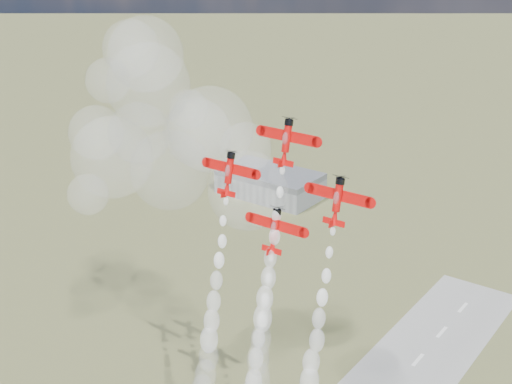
{
  "coord_description": "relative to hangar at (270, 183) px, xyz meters",
  "views": [
    {
      "loc": [
        70.18,
        -97.87,
        135.2
      ],
      "look_at": [
        -8.19,
        11.58,
        81.82
      ],
      "focal_mm": 50.0,
      "sensor_mm": 36.0,
      "label": 1
    }
  ],
  "objects": [
    {
      "name": "smoke_trail_lead",
      "position": [
        117.94,
        -175.86,
        43.43
      ],
      "size": [
        5.39,
        13.48,
        50.8
      ],
      "color": "white",
      "rests_on": "plane_lead"
    },
    {
      "name": "hangar",
      "position": [
        0.0,
        0.0,
        0.0
      ],
      "size": [
        50.0,
        28.0,
        13.0
      ],
      "color": "gray",
      "rests_on": "ground"
    },
    {
      "name": "plane_lead",
      "position": [
        117.81,
        -166.58,
        86.87
      ],
      "size": [
        13.16,
        4.65,
        9.29
      ],
      "rotation": [
        1.36,
        0.0,
        0.0
      ],
      "color": "red",
      "rests_on": "ground"
    },
    {
      "name": "drifted_smoke_cloud",
      "position": [
        72.49,
        -153.38,
        77.7
      ],
      "size": [
        61.54,
        39.57,
        54.01
      ],
      "color": "white",
      "rests_on": "ground"
    },
    {
      "name": "plane_left",
      "position": [
        104.96,
        -168.47,
        78.08
      ],
      "size": [
        13.16,
        4.65,
        9.29
      ],
      "rotation": [
        1.36,
        0.0,
        0.0
      ],
      "color": "red",
      "rests_on": "ground"
    },
    {
      "name": "smoke_trail_left",
      "position": [
        104.94,
        -177.72,
        34.93
      ],
      "size": [
        5.65,
        13.22,
        50.27
      ],
      "color": "white",
      "rests_on": "plane_left"
    },
    {
      "name": "plane_right",
      "position": [
        130.65,
        -168.47,
        78.08
      ],
      "size": [
        13.16,
        4.65,
        9.29
      ],
      "rotation": [
        1.36,
        0.0,
        0.0
      ],
      "color": "red",
      "rests_on": "ground"
    },
    {
      "name": "plane_slot",
      "position": [
        117.81,
        -170.37,
        69.29
      ],
      "size": [
        13.16,
        4.65,
        9.29
      ],
      "rotation": [
        1.36,
        0.0,
        0.0
      ],
      "color": "red",
      "rests_on": "ground"
    }
  ]
}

